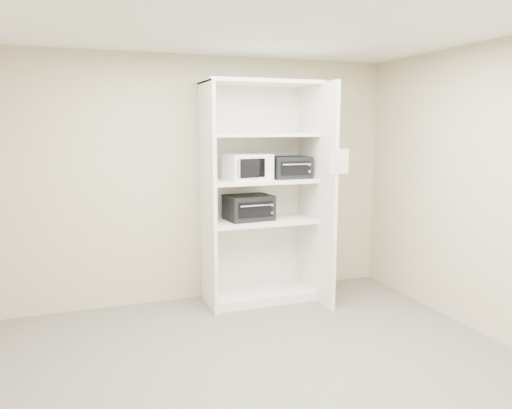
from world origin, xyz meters
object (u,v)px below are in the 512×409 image
object	(u,v)px
toaster_oven_upper	(289,167)
toaster_oven_lower	(249,207)
shelving_unit	(264,200)
microwave	(247,167)

from	to	relation	value
toaster_oven_upper	toaster_oven_lower	xyz separation A→B (m)	(-0.46, 0.06, -0.43)
shelving_unit	toaster_oven_lower	size ratio (longest dim) A/B	4.94
shelving_unit	toaster_oven_lower	xyz separation A→B (m)	(-0.18, 0.01, -0.07)
microwave	toaster_oven_lower	size ratio (longest dim) A/B	0.94
microwave	shelving_unit	bearing A→B (deg)	0.27
toaster_oven_lower	microwave	bearing A→B (deg)	-127.82
shelving_unit	toaster_oven_lower	world-z (taller)	shelving_unit
microwave	toaster_oven_lower	distance (m)	0.45
microwave	toaster_oven_upper	size ratio (longest dim) A/B	1.10
shelving_unit	toaster_oven_upper	world-z (taller)	shelving_unit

